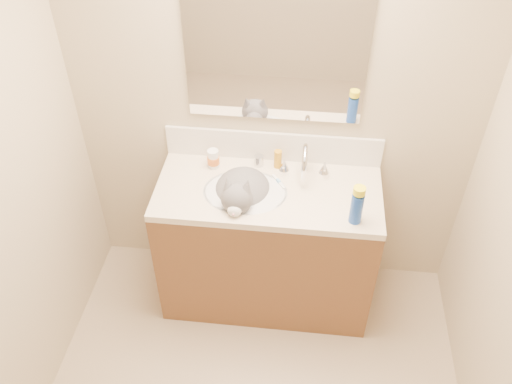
% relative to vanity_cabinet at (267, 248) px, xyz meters
% --- Properties ---
extents(room_shell, '(2.24, 2.54, 2.52)m').
position_rel_vanity_cabinet_xyz_m(room_shell, '(0.00, -0.97, 1.08)').
color(room_shell, tan).
rests_on(room_shell, ground).
extents(vanity_cabinet, '(1.20, 0.55, 0.82)m').
position_rel_vanity_cabinet_xyz_m(vanity_cabinet, '(0.00, 0.00, 0.00)').
color(vanity_cabinet, brown).
rests_on(vanity_cabinet, ground).
extents(counter_slab, '(1.20, 0.55, 0.04)m').
position_rel_vanity_cabinet_xyz_m(counter_slab, '(0.00, 0.00, 0.43)').
color(counter_slab, beige).
rests_on(counter_slab, vanity_cabinet).
extents(basin, '(0.45, 0.36, 0.14)m').
position_rel_vanity_cabinet_xyz_m(basin, '(-0.12, -0.03, 0.38)').
color(basin, silver).
rests_on(basin, vanity_cabinet).
extents(faucet, '(0.28, 0.20, 0.21)m').
position_rel_vanity_cabinet_xyz_m(faucet, '(0.18, 0.14, 0.54)').
color(faucet, silver).
rests_on(faucet, counter_slab).
extents(cat, '(0.35, 0.44, 0.33)m').
position_rel_vanity_cabinet_xyz_m(cat, '(-0.14, -0.03, 0.43)').
color(cat, '#575457').
rests_on(cat, basin).
extents(backsplash, '(1.20, 0.02, 0.18)m').
position_rel_vanity_cabinet_xyz_m(backsplash, '(0.00, 0.26, 0.54)').
color(backsplash, silver).
rests_on(backsplash, counter_slab).
extents(mirror, '(0.90, 0.02, 0.80)m').
position_rel_vanity_cabinet_xyz_m(mirror, '(0.00, 0.26, 1.13)').
color(mirror, white).
rests_on(mirror, room_shell).
extents(pill_bottle, '(0.06, 0.06, 0.11)m').
position_rel_vanity_cabinet_xyz_m(pill_bottle, '(-0.32, 0.16, 0.51)').
color(pill_bottle, white).
rests_on(pill_bottle, counter_slab).
extents(pill_label, '(0.07, 0.07, 0.04)m').
position_rel_vanity_cabinet_xyz_m(pill_label, '(-0.32, 0.16, 0.50)').
color(pill_label, orange).
rests_on(pill_label, pill_bottle).
extents(silver_jar, '(0.06, 0.06, 0.06)m').
position_rel_vanity_cabinet_xyz_m(silver_jar, '(-0.07, 0.20, 0.48)').
color(silver_jar, '#B7B7BC').
rests_on(silver_jar, counter_slab).
extents(amber_bottle, '(0.05, 0.05, 0.11)m').
position_rel_vanity_cabinet_xyz_m(amber_bottle, '(0.03, 0.20, 0.50)').
color(amber_bottle, '#BF8516').
rests_on(amber_bottle, counter_slab).
extents(toothbrush, '(0.08, 0.11, 0.01)m').
position_rel_vanity_cabinet_xyz_m(toothbrush, '(0.05, 0.07, 0.45)').
color(toothbrush, white).
rests_on(toothbrush, counter_slab).
extents(toothbrush_head, '(0.03, 0.03, 0.01)m').
position_rel_vanity_cabinet_xyz_m(toothbrush_head, '(0.05, 0.07, 0.46)').
color(toothbrush_head, '#70B1EE').
rests_on(toothbrush_head, counter_slab).
extents(spray_can, '(0.08, 0.08, 0.17)m').
position_rel_vanity_cabinet_xyz_m(spray_can, '(0.45, -0.19, 0.53)').
color(spray_can, '#1741A7').
rests_on(spray_can, counter_slab).
extents(spray_cap, '(0.08, 0.08, 0.04)m').
position_rel_vanity_cabinet_xyz_m(spray_cap, '(0.45, -0.19, 0.65)').
color(spray_cap, yellow).
rests_on(spray_cap, spray_can).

